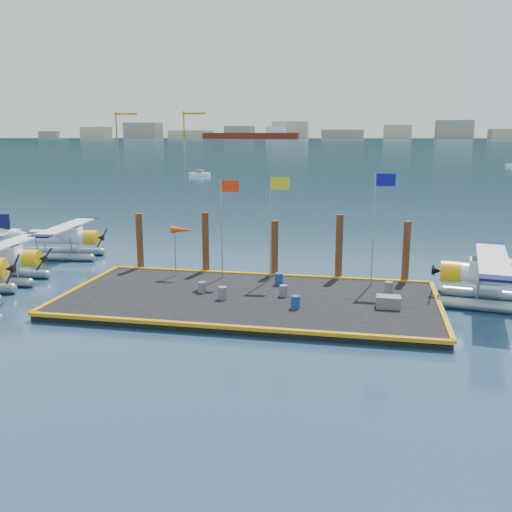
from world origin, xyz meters
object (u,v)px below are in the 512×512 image
at_px(windsock, 182,231).
at_px(piling_4, 406,254).
at_px(flagpole_blue, 378,213).
at_px(crate, 388,302).
at_px(seaplane_c, 62,239).
at_px(piling_0, 140,244).
at_px(drum_2, 283,291).
at_px(piling_1, 206,245).
at_px(flagpole_red, 225,213).
at_px(drum_3, 223,293).
at_px(drum_5, 279,279).
at_px(drum_4, 389,287).
at_px(piling_3, 339,249).
at_px(drum_1, 295,302).
at_px(flagpole_yellow, 274,213).
at_px(piling_2, 275,251).
at_px(seaplane_d, 500,279).
at_px(drum_0, 202,287).

height_order(windsock, piling_4, piling_4).
relative_size(flagpole_blue, windsock, 2.08).
height_order(crate, piling_4, piling_4).
xyz_separation_m(seaplane_c, piling_0, (7.57, -3.44, 0.60)).
xyz_separation_m(windsock, piling_0, (-3.47, 1.60, -1.23)).
distance_m(drum_2, piling_1, 7.73).
relative_size(drum_2, flagpole_red, 0.10).
bearing_deg(drum_3, drum_5, 55.12).
bearing_deg(crate, flagpole_blue, 98.89).
bearing_deg(piling_0, drum_3, -40.28).
bearing_deg(drum_5, drum_4, -5.52).
height_order(seaplane_c, piling_3, piling_3).
bearing_deg(seaplane_c, drum_1, 55.72).
xyz_separation_m(drum_4, flagpole_yellow, (-6.75, 1.54, 3.79)).
bearing_deg(piling_0, windsock, -24.73).
relative_size(flagpole_red, piling_4, 1.50).
relative_size(drum_3, windsock, 0.22).
xyz_separation_m(piling_0, piling_2, (9.00, 0.00, -0.10)).
bearing_deg(drum_4, seaplane_d, -1.19).
bearing_deg(flagpole_red, flagpole_blue, -0.00).
xyz_separation_m(crate, flagpole_blue, (-0.67, 4.31, 3.98)).
bearing_deg(flagpole_yellow, flagpole_blue, -0.00).
height_order(drum_1, crate, drum_1).
relative_size(drum_3, flagpole_red, 0.11).
relative_size(drum_2, windsock, 0.20).
distance_m(seaplane_c, drum_0, 15.80).
xyz_separation_m(drum_1, piling_4, (5.77, 6.96, 1.27)).
height_order(drum_1, flagpole_red, flagpole_red).
bearing_deg(windsock, flagpole_blue, -0.00).
relative_size(drum_1, flagpole_blue, 0.10).
bearing_deg(drum_4, drum_3, -161.39).
distance_m(seaplane_c, flagpole_blue, 23.55).
height_order(piling_0, piling_4, same).
relative_size(drum_4, drum_5, 0.95).
height_order(seaplane_d, crate, seaplane_d).
relative_size(drum_1, drum_3, 0.96).
relative_size(drum_3, crate, 0.56).
distance_m(seaplane_c, piling_1, 12.57).
bearing_deg(seaplane_d, seaplane_c, 85.62).
bearing_deg(piling_2, piling_1, 180.00).
xyz_separation_m(piling_1, piling_2, (4.50, 0.00, -0.20)).
bearing_deg(seaplane_d, piling_2, 84.11).
height_order(crate, flagpole_red, flagpole_red).
bearing_deg(seaplane_d, piling_1, 87.78).
distance_m(drum_0, flagpole_yellow, 6.20).
relative_size(crate, flagpole_red, 0.20).
relative_size(piling_3, piling_4, 1.07).
xyz_separation_m(seaplane_c, flagpole_yellow, (16.78, -5.04, 3.11)).
bearing_deg(flagpole_blue, drum_2, -145.93).
height_order(drum_0, flagpole_yellow, flagpole_yellow).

